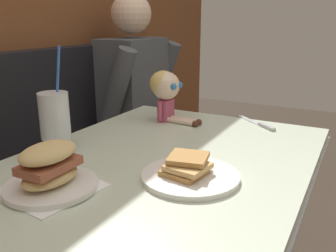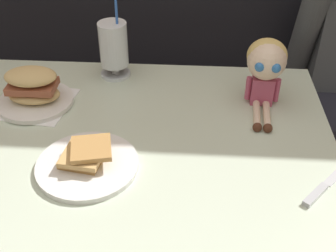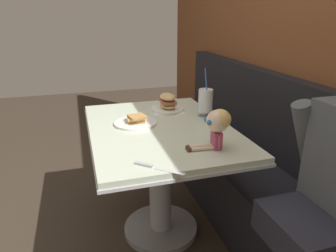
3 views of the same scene
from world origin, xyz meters
TOP-DOWN VIEW (x-y plane):
  - booth_bench at (0.00, 0.81)m, footprint 2.60×0.48m
  - diner_table at (0.00, 0.18)m, footprint 1.11×0.81m
  - toast_plate at (-0.08, 0.05)m, footprint 0.25×0.25m
  - milkshake_glass at (-0.08, 0.50)m, footprint 0.10×0.10m
  - sandwich_plate at (-0.29, 0.32)m, footprint 0.22×0.22m
  - butter_knife at (0.48, 0.01)m, footprint 0.17×0.19m
  - seated_doll at (0.37, 0.37)m, footprint 0.12×0.22m
  - diner_patron at (0.79, 0.76)m, footprint 0.55×0.48m

SIDE VIEW (x-z plane):
  - booth_bench at x=0.00m, z-range -0.17..0.83m
  - diner_table at x=0.00m, z-range 0.17..0.91m
  - diner_patron at x=0.79m, z-range 0.34..1.15m
  - butter_knife at x=0.48m, z-range 0.74..0.75m
  - toast_plate at x=-0.08m, z-range 0.73..0.78m
  - sandwich_plate at x=-0.29m, z-range 0.73..0.84m
  - milkshake_glass at x=-0.08m, z-range 0.68..1.00m
  - seated_doll at x=0.37m, z-range 0.77..0.97m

